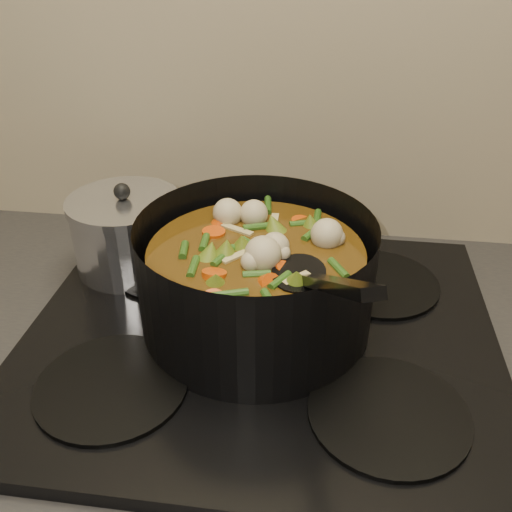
# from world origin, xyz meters

# --- Properties ---
(stovetop) EXTENTS (0.62, 0.54, 0.03)m
(stovetop) POSITION_xyz_m (0.00, 1.93, 0.92)
(stovetop) COLOR black
(stovetop) RESTS_ON counter
(stockpot) EXTENTS (0.34, 0.40, 0.22)m
(stockpot) POSITION_xyz_m (-0.01, 1.95, 1.00)
(stockpot) COLOR black
(stockpot) RESTS_ON stovetop
(saucepan) EXTENTS (0.17, 0.17, 0.14)m
(saucepan) POSITION_xyz_m (-0.22, 2.06, 0.99)
(saucepan) COLOR silver
(saucepan) RESTS_ON stovetop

